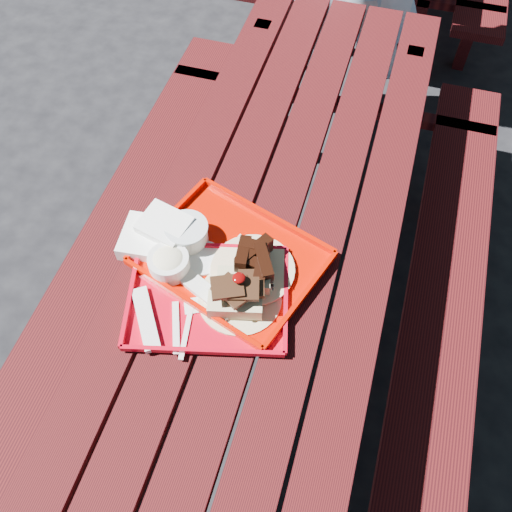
# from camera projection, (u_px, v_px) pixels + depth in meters

# --- Properties ---
(ground) EXTENTS (60.00, 60.00, 0.00)m
(ground) POSITION_uv_depth(u_px,v_px,m) (267.00, 340.00, 2.30)
(ground) COLOR black
(ground) RESTS_ON ground
(picnic_table_near) EXTENTS (1.41, 2.40, 0.75)m
(picnic_table_near) POSITION_uv_depth(u_px,v_px,m) (269.00, 264.00, 1.83)
(picnic_table_near) COLOR #400C0C
(picnic_table_near) RESTS_ON ground
(near_tray) EXTENTS (0.49, 0.42, 0.13)m
(near_tray) POSITION_uv_depth(u_px,v_px,m) (208.00, 287.00, 1.53)
(near_tray) COLOR red
(near_tray) RESTS_ON picnic_table_near
(far_tray) EXTENTS (0.57, 0.50, 0.08)m
(far_tray) POSITION_uv_depth(u_px,v_px,m) (227.00, 257.00, 1.59)
(far_tray) COLOR #BF0F00
(far_tray) RESTS_ON picnic_table_near
(white_cloth) EXTENTS (0.21, 0.18, 0.08)m
(white_cloth) POSITION_uv_depth(u_px,v_px,m) (159.00, 236.00, 1.62)
(white_cloth) COLOR white
(white_cloth) RESTS_ON picnic_table_near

